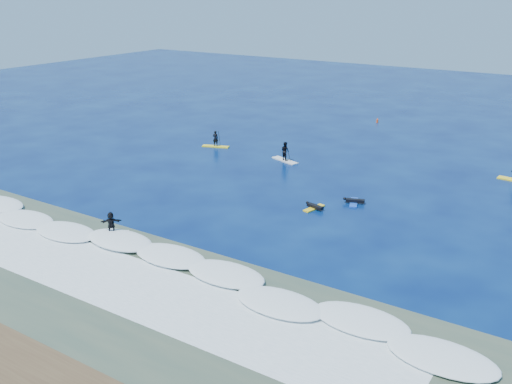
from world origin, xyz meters
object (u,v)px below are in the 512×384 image
Objects in this scene: marker_buoy at (377,121)px; sup_paddler_left at (216,141)px; prone_paddler_near at (314,207)px; wave_surfer at (111,224)px; sup_paddler_center at (285,153)px; prone_paddler_far at (354,201)px.

sup_paddler_left is at bearing -116.74° from marker_buoy.
sup_paddler_left reaches higher than prone_paddler_near.
prone_paddler_near is 1.02× the size of wave_surfer.
sup_paddler_left is 4.79× the size of marker_buoy.
sup_paddler_center is 1.57× the size of wave_surfer.
prone_paddler_near is at bearing 122.96° from prone_paddler_far.
sup_paddler_left reaches higher than prone_paddler_far.
prone_paddler_near is (7.69, -9.15, -0.64)m from sup_paddler_center.
sup_paddler_left is 22.10m from wave_surfer.
marker_buoy is at bearing 44.74° from sup_paddler_left.
sup_paddler_left is at bearing 48.29° from prone_paddler_far.
sup_paddler_left is 1.35× the size of prone_paddler_far.
prone_paddler_near is 14.11m from wave_surfer.
marker_buoy is at bearing 106.48° from sup_paddler_center.
prone_paddler_far is at bearing -14.16° from sup_paddler_center.
sup_paddler_center is 11.68m from prone_paddler_far.
sup_paddler_center is at bearing 53.17° from prone_paddler_near.
sup_paddler_center is 1.55× the size of prone_paddler_near.
sup_paddler_center reaches higher than sup_paddler_left.
prone_paddler_near is at bearing -29.71° from sup_paddler_center.
sup_paddler_left is 18.58m from prone_paddler_near.
wave_surfer is (-10.48, -13.77, 0.71)m from prone_paddler_far.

